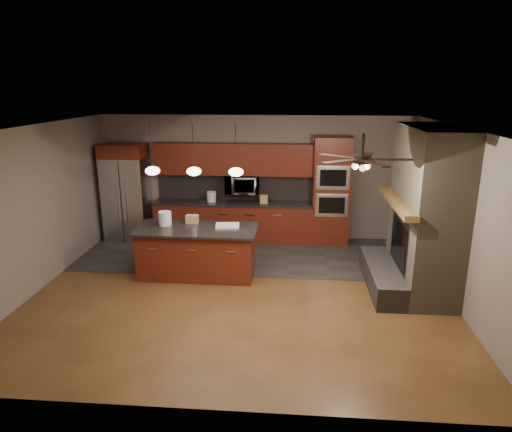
# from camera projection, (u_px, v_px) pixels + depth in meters

# --- Properties ---
(ground) EXTENTS (7.00, 7.00, 0.00)m
(ground) POSITION_uv_depth(u_px,v_px,m) (241.00, 291.00, 7.88)
(ground) COLOR brown
(ground) RESTS_ON ground
(ceiling) EXTENTS (7.00, 6.00, 0.02)m
(ceiling) POSITION_uv_depth(u_px,v_px,m) (239.00, 127.00, 7.11)
(ceiling) COLOR white
(ceiling) RESTS_ON back_wall
(back_wall) EXTENTS (7.00, 0.02, 2.80)m
(back_wall) POSITION_uv_depth(u_px,v_px,m) (255.00, 178.00, 10.37)
(back_wall) COLOR slate
(back_wall) RESTS_ON ground
(right_wall) EXTENTS (0.02, 6.00, 2.80)m
(right_wall) POSITION_uv_depth(u_px,v_px,m) (459.00, 218.00, 7.22)
(right_wall) COLOR slate
(right_wall) RESTS_ON ground
(left_wall) EXTENTS (0.02, 6.00, 2.80)m
(left_wall) POSITION_uv_depth(u_px,v_px,m) (36.00, 209.00, 7.77)
(left_wall) COLOR slate
(left_wall) RESTS_ON ground
(slate_tile_patch) EXTENTS (7.00, 2.40, 0.01)m
(slate_tile_patch) POSITION_uv_depth(u_px,v_px,m) (251.00, 254.00, 9.61)
(slate_tile_patch) COLOR #32302D
(slate_tile_patch) RESTS_ON ground
(fireplace_column) EXTENTS (1.30, 2.10, 2.80)m
(fireplace_column) POSITION_uv_depth(u_px,v_px,m) (422.00, 217.00, 7.67)
(fireplace_column) COLOR #726651
(fireplace_column) RESTS_ON ground
(back_cabinetry) EXTENTS (3.59, 0.64, 2.20)m
(back_cabinetry) POSITION_uv_depth(u_px,v_px,m) (233.00, 202.00, 10.30)
(back_cabinetry) COLOR #5C1D10
(back_cabinetry) RESTS_ON ground
(oven_tower) EXTENTS (0.80, 0.63, 2.38)m
(oven_tower) POSITION_uv_depth(u_px,v_px,m) (331.00, 191.00, 10.00)
(oven_tower) COLOR #5C1D10
(oven_tower) RESTS_ON ground
(microwave) EXTENTS (0.73, 0.41, 0.50)m
(microwave) POSITION_uv_depth(u_px,v_px,m) (242.00, 184.00, 10.18)
(microwave) COLOR silver
(microwave) RESTS_ON back_cabinetry
(refrigerator) EXTENTS (0.95, 0.75, 2.19)m
(refrigerator) POSITION_uv_depth(u_px,v_px,m) (127.00, 192.00, 10.31)
(refrigerator) COLOR silver
(refrigerator) RESTS_ON ground
(kitchen_island) EXTENTS (2.24, 1.04, 0.92)m
(kitchen_island) POSITION_uv_depth(u_px,v_px,m) (197.00, 251.00, 8.45)
(kitchen_island) COLOR #5C1D10
(kitchen_island) RESTS_ON ground
(white_bucket) EXTENTS (0.30, 0.30, 0.26)m
(white_bucket) POSITION_uv_depth(u_px,v_px,m) (165.00, 218.00, 8.47)
(white_bucket) COLOR white
(white_bucket) RESTS_ON kitchen_island
(paint_can) EXTENTS (0.19, 0.19, 0.11)m
(paint_can) POSITION_uv_depth(u_px,v_px,m) (193.00, 229.00, 8.11)
(paint_can) COLOR silver
(paint_can) RESTS_ON kitchen_island
(paint_tray) EXTENTS (0.46, 0.34, 0.04)m
(paint_tray) POSITION_uv_depth(u_px,v_px,m) (227.00, 226.00, 8.40)
(paint_tray) COLOR white
(paint_tray) RESTS_ON kitchen_island
(cardboard_box) EXTENTS (0.25, 0.19, 0.15)m
(cardboard_box) POSITION_uv_depth(u_px,v_px,m) (192.00, 219.00, 8.61)
(cardboard_box) COLOR #A17D53
(cardboard_box) RESTS_ON kitchen_island
(counter_bucket) EXTENTS (0.23, 0.23, 0.23)m
(counter_bucket) POSITION_uv_depth(u_px,v_px,m) (212.00, 197.00, 10.26)
(counter_bucket) COLOR white
(counter_bucket) RESTS_ON back_cabinetry
(counter_box) EXTENTS (0.17, 0.14, 0.19)m
(counter_box) POSITION_uv_depth(u_px,v_px,m) (264.00, 199.00, 10.13)
(counter_box) COLOR tan
(counter_box) RESTS_ON back_cabinetry
(pendant_left) EXTENTS (0.26, 0.26, 0.92)m
(pendant_left) POSITION_uv_depth(u_px,v_px,m) (153.00, 171.00, 8.14)
(pendant_left) COLOR black
(pendant_left) RESTS_ON ceiling
(pendant_center) EXTENTS (0.26, 0.26, 0.92)m
(pendant_center) POSITION_uv_depth(u_px,v_px,m) (194.00, 171.00, 8.08)
(pendant_center) COLOR black
(pendant_center) RESTS_ON ceiling
(pendant_right) EXTENTS (0.26, 0.26, 0.92)m
(pendant_right) POSITION_uv_depth(u_px,v_px,m) (236.00, 172.00, 8.02)
(pendant_right) COLOR black
(pendant_right) RESTS_ON ceiling
(ceiling_fan) EXTENTS (1.27, 1.33, 0.41)m
(ceiling_fan) POSITION_uv_depth(u_px,v_px,m) (362.00, 159.00, 6.30)
(ceiling_fan) COLOR black
(ceiling_fan) RESTS_ON ceiling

